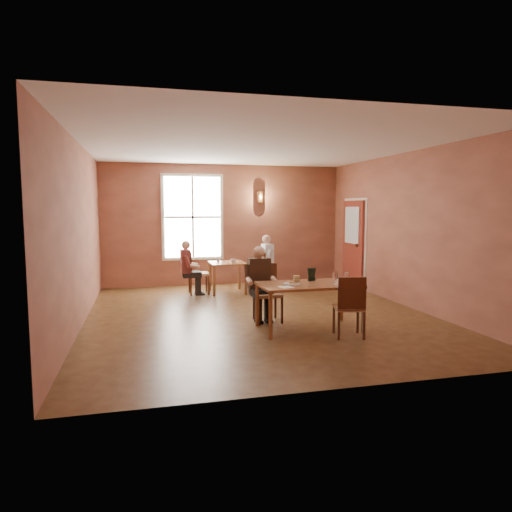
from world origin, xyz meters
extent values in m
cube|color=brown|center=(0.00, 0.00, 0.00)|extent=(6.00, 7.00, 0.01)
cube|color=brown|center=(0.00, 3.50, 1.50)|extent=(6.00, 0.04, 3.00)
cube|color=brown|center=(0.00, -3.50, 1.50)|extent=(6.00, 0.04, 3.00)
cube|color=brown|center=(-3.00, 0.00, 1.50)|extent=(0.04, 7.00, 3.00)
cube|color=brown|center=(3.00, 0.00, 1.50)|extent=(0.04, 7.00, 3.00)
cube|color=white|center=(0.00, 0.00, 3.00)|extent=(6.00, 7.00, 0.04)
cube|color=white|center=(-0.80, 3.45, 1.70)|extent=(1.36, 0.10, 1.96)
cube|color=maroon|center=(2.94, 2.30, 1.05)|extent=(0.12, 1.04, 2.10)
cylinder|color=brown|center=(0.90, 3.40, 2.20)|extent=(0.16, 0.16, 0.28)
cylinder|color=silver|center=(0.25, -1.13, 0.75)|extent=(0.35, 0.35, 0.04)
cube|color=tan|center=(0.34, -1.09, 0.79)|extent=(0.09, 0.09, 0.11)
cube|color=black|center=(0.66, -0.90, 0.84)|extent=(0.14, 0.11, 0.22)
cube|color=white|center=(0.51, -1.40, 0.74)|extent=(0.20, 0.05, 0.00)
cube|color=white|center=(0.07, -1.38, 0.74)|extent=(0.23, 0.23, 0.01)
cylinder|color=silver|center=(1.20, -0.92, 0.74)|extent=(0.21, 0.21, 0.01)
cube|color=black|center=(1.06, -1.46, 0.74)|extent=(0.14, 0.07, 0.02)
imported|color=white|center=(-0.04, 2.18, 0.74)|extent=(0.14, 0.14, 0.09)
imported|color=white|center=(-0.34, 2.39, 0.74)|extent=(0.12, 0.12, 0.09)
camera|label=1|loc=(-1.99, -7.84, 1.92)|focal=32.00mm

